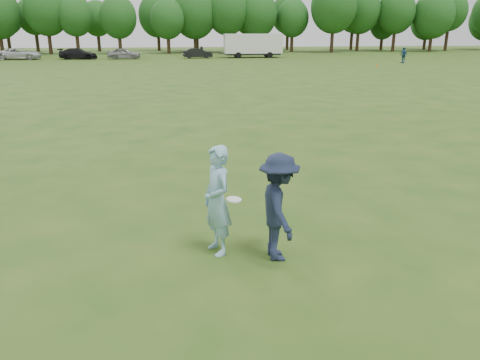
{
  "coord_description": "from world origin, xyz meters",
  "views": [
    {
      "loc": [
        -0.62,
        -6.95,
        3.91
      ],
      "look_at": [
        0.53,
        1.63,
        1.1
      ],
      "focal_mm": 35.0,
      "sensor_mm": 36.0,
      "label": 1
    }
  ],
  "objects": [
    {
      "name": "cargo_trailer",
      "position": [
        10.18,
        60.01,
        1.78
      ],
      "size": [
        9.0,
        2.75,
        3.2
      ],
      "color": "white",
      "rests_on": "ground"
    },
    {
      "name": "car_f",
      "position": [
        2.46,
        59.63,
        0.67
      ],
      "size": [
        4.13,
        1.63,
        1.34
      ],
      "primitive_type": "imported",
      "rotation": [
        0.0,
        0.0,
        1.62
      ],
      "color": "black",
      "rests_on": "ground"
    },
    {
      "name": "thrower",
      "position": [
        0.01,
        0.82,
        1.0
      ],
      "size": [
        0.7,
        0.85,
        2.0
      ],
      "primitive_type": "imported",
      "rotation": [
        0.0,
        0.0,
        -1.23
      ],
      "color": "#83B6CA",
      "rests_on": "ground"
    },
    {
      "name": "car_d",
      "position": [
        -13.37,
        59.38,
        0.71
      ],
      "size": [
        5.05,
        2.43,
        1.42
      ],
      "primitive_type": "imported",
      "rotation": [
        0.0,
        0.0,
        1.48
      ],
      "color": "black",
      "rests_on": "ground"
    },
    {
      "name": "disc_in_play",
      "position": [
        0.29,
        0.64,
        1.07
      ],
      "size": [
        0.29,
        0.29,
        0.06
      ],
      "color": "white",
      "rests_on": "ground"
    },
    {
      "name": "field_cone",
      "position": [
        20.73,
        41.96,
        0.15
      ],
      "size": [
        0.28,
        0.28,
        0.3
      ],
      "primitive_type": "cone",
      "color": "#F3580C",
      "rests_on": "ground"
    },
    {
      "name": "ground",
      "position": [
        0.0,
        0.0,
        0.0
      ],
      "size": [
        200.0,
        200.0,
        0.0
      ],
      "primitive_type": "plane",
      "color": "#244B15",
      "rests_on": "ground"
    },
    {
      "name": "player_far_b",
      "position": [
        26.14,
        47.02,
        0.91
      ],
      "size": [
        0.76,
        1.15,
        1.82
      ],
      "primitive_type": "imported",
      "rotation": [
        0.0,
        0.0,
        -1.25
      ],
      "color": "navy",
      "rests_on": "ground"
    },
    {
      "name": "car_c",
      "position": [
        -20.81,
        59.61,
        0.74
      ],
      "size": [
        5.34,
        2.47,
        1.48
      ],
      "primitive_type": "imported",
      "rotation": [
        0.0,
        0.0,
        1.57
      ],
      "color": "silver",
      "rests_on": "ground"
    },
    {
      "name": "treeline",
      "position": [
        2.81,
        76.9,
        6.26
      ],
      "size": [
        130.35,
        18.39,
        11.74
      ],
      "color": "#332114",
      "rests_on": "ground"
    },
    {
      "name": "defender",
      "position": [
        1.05,
        0.45,
        0.96
      ],
      "size": [
        0.75,
        1.26,
        1.92
      ],
      "primitive_type": "imported",
      "rotation": [
        0.0,
        0.0,
        1.6
      ],
      "color": "#192238",
      "rests_on": "ground"
    },
    {
      "name": "player_far_d",
      "position": [
        3.03,
        60.0,
        0.79
      ],
      "size": [
        1.54,
        0.73,
        1.59
      ],
      "primitive_type": "imported",
      "rotation": [
        0.0,
        0.0,
        0.18
      ],
      "color": "#292929",
      "rests_on": "ground"
    },
    {
      "name": "car_e",
      "position": [
        -7.4,
        59.01,
        0.73
      ],
      "size": [
        4.33,
        1.77,
        1.47
      ],
      "primitive_type": "imported",
      "rotation": [
        0.0,
        0.0,
        1.56
      ],
      "color": "gray",
      "rests_on": "ground"
    }
  ]
}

